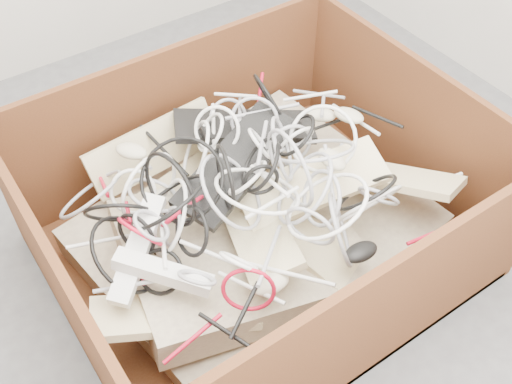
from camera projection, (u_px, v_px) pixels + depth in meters
ground at (242, 268)px, 2.05m from camera, size 3.00×3.00×0.00m
cardboard_box at (255, 232)px, 1.99m from camera, size 1.31×1.09×0.57m
keyboard_pile at (254, 192)px, 1.91m from camera, size 1.23×0.89×0.35m
mice_scatter at (275, 177)px, 1.85m from camera, size 0.80×0.76×0.17m
power_strip_left at (138, 249)px, 1.67m from camera, size 0.28×0.26×0.13m
power_strip_right at (163, 272)px, 1.61m from camera, size 0.23×0.24×0.09m
vga_plug at (357, 152)px, 1.94m from camera, size 0.06×0.06×0.03m
cable_tangle at (236, 185)px, 1.76m from camera, size 1.18×0.93×0.47m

